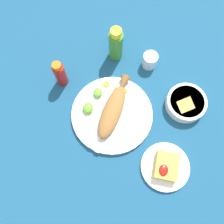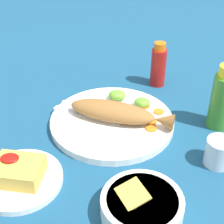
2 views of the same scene
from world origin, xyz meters
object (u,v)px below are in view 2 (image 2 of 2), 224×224
Objects in this scene: main_plate at (112,122)px; hot_sauce_bottle_red at (158,66)px; guacamole_bowl at (142,206)px; fork_far at (91,105)px; hot_sauce_bottle_green at (222,99)px; fork_near at (82,114)px; fried_fish at (117,112)px; salt_cup at (218,154)px; side_plate_fries at (20,180)px.

hot_sauce_bottle_red reaches higher than main_plate.
main_plate is 0.29m from guacamole_bowl.
hot_sauce_bottle_green is (-0.33, 0.01, 0.06)m from fork_far.
fork_near and fork_far have the same top height.
guacamole_bowl is at bearing 89.26° from hot_sauce_bottle_red.
fried_fish is 1.43× the size of fork_far.
guacamole_bowl is (0.17, 0.31, -0.05)m from hot_sauce_bottle_green.
salt_cup reaches higher than main_plate.
hot_sauce_bottle_green is (-0.34, -0.03, 0.06)m from fork_near.
hot_sauce_bottle_red is (-0.18, -0.22, 0.04)m from fork_near.
salt_cup is at bearing 176.44° from fork_near.
hot_sauce_bottle_red is at bearing -66.16° from salt_cup.
hot_sauce_bottle_green reaches higher than salt_cup.
salt_cup reaches higher than side_plate_fries.
guacamole_bowl is (-0.10, 0.27, 0.02)m from main_plate.
fried_fish is 1.76× the size of guacamole_bowl.
main_plate is 0.27m from salt_cup.
fork_far is at bearing -108.43° from side_plate_fries.
main_plate is 2.32× the size of hot_sauce_bottle_red.
fork_far is at bearing -26.24° from salt_cup.
guacamole_bowl is (0.15, 0.16, -0.00)m from salt_cup.
fork_far is 1.06× the size of side_plate_fries.
hot_sauce_bottle_red is 0.52m from side_plate_fries.
hot_sauce_bottle_red is at bearing -131.26° from fork_far.
salt_cup is at bearing 84.21° from hot_sauce_bottle_green.
fork_far reaches higher than side_plate_fries.
fork_near is 0.29m from hot_sauce_bottle_red.
guacamole_bowl is at bearing 109.70° from main_plate.
fried_fish is 0.09m from fork_near.
side_plate_fries is 1.16× the size of guacamole_bowl.
fork_near is 0.35m from hot_sauce_bottle_green.
hot_sauce_bottle_green is (-0.26, -0.04, 0.07)m from main_plate.
guacamole_bowl is (-0.16, 0.32, 0.00)m from fork_far.
side_plate_fries is at bearing -9.84° from guacamole_bowl.
hot_sauce_bottle_red is at bearing -49.17° from hot_sauce_bottle_green.
side_plate_fries is (0.40, 0.12, -0.02)m from salt_cup.
side_plate_fries is (0.09, 0.27, -0.01)m from fork_far.
hot_sauce_bottle_red is (-0.09, -0.22, 0.02)m from fried_fish.
hot_sauce_bottle_red is 0.88× the size of guacamole_bowl.
fork_near is 0.24m from side_plate_fries.
fork_far is 0.36m from guacamole_bowl.
hot_sauce_bottle_green is at bearing -171.73° from main_plate.
hot_sauce_bottle_green is at bearing -147.72° from side_plate_fries.
salt_cup is 0.35× the size of side_plate_fries.
fried_fish is at bearing 149.24° from fork_far.
fork_near reaches higher than main_plate.
hot_sauce_bottle_green reaches higher than hot_sauce_bottle_red.
fork_near is at bearing -18.63° from salt_cup.
fork_far is (0.08, -0.05, -0.02)m from fried_fish.
hot_sauce_bottle_red is (-0.10, -0.22, 0.05)m from main_plate.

